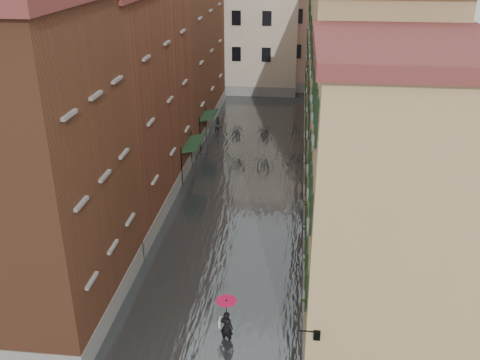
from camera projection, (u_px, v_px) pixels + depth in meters
The scene contains 16 objects.
ground at pixel (216, 292), 24.80m from camera, with size 120.00×120.00×0.00m, color slate.
floodwater at pixel (245, 177), 36.54m from camera, with size 10.00×60.00×0.20m, color #3D4344.
building_left_near at pixel (30, 174), 21.03m from camera, with size 6.00×8.00×13.00m, color brown.
building_left_mid at pixel (119, 103), 31.10m from camera, with size 6.00×14.00×12.50m, color brown.
building_left_far at pixel (175, 45), 44.39m from camera, with size 6.00×16.00×14.00m, color brown.
building_right_near at pixel (391, 209), 19.91m from camera, with size 6.00×8.00×11.50m, color tan.
building_right_mid at pixel (364, 107), 29.58m from camera, with size 6.00×14.00×13.00m, color #9D835F.
building_right_far at pixel (345, 64), 43.48m from camera, with size 6.00×16.00×11.50m, color tan.
building_end_cream at pixel (241, 27), 56.88m from camera, with size 12.00×9.00×13.00m, color beige.
building_end_pink at pixel (326, 30), 57.99m from camera, with size 10.00×9.00×12.00m, color tan.
awning_near at pixel (193, 144), 35.73m from camera, with size 1.09×3.36×2.80m.
awning_far at pixel (208, 116), 41.45m from camera, with size 1.09×2.73×2.80m.
wall_lantern at pixel (316, 334), 17.68m from camera, with size 0.71×0.22×0.35m.
window_planters at pixel (310, 240), 22.28m from camera, with size 0.59×8.69×0.84m.
pedestrian_main at pixel (226, 318), 21.20m from camera, with size 0.85×0.85×2.06m.
pedestrian_far at pixel (218, 125), 44.81m from camera, with size 0.71×0.55×1.46m, color black.
Camera 1 is at (3.38, -20.23, 14.92)m, focal length 40.00 mm.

